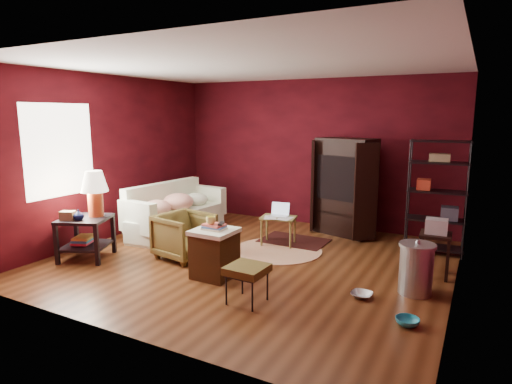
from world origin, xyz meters
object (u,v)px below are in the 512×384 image
(laptop_desk, at_px, (279,220))
(tv_armoire, at_px, (345,185))
(armchair, at_px, (185,234))
(sofa, at_px, (175,212))
(wire_shelving, at_px, (438,192))
(side_table, at_px, (90,206))
(hamper, at_px, (215,252))

(laptop_desk, relative_size, tv_armoire, 0.40)
(armchair, distance_m, laptop_desk, 1.58)
(sofa, bearing_deg, laptop_desk, -89.74)
(armchair, height_order, wire_shelving, wire_shelving)
(armchair, bearing_deg, sofa, 53.78)
(tv_armoire, bearing_deg, laptop_desk, -107.85)
(armchair, bearing_deg, laptop_desk, -28.38)
(sofa, height_order, side_table, side_table)
(laptop_desk, bearing_deg, hamper, -104.96)
(laptop_desk, height_order, wire_shelving, wire_shelving)
(sofa, distance_m, armchair, 1.43)
(hamper, bearing_deg, side_table, -174.51)
(armchair, distance_m, hamper, 0.94)
(wire_shelving, bearing_deg, tv_armoire, 161.75)
(side_table, height_order, tv_armoire, tv_armoire)
(armchair, xyz_separation_m, hamper, (0.83, -0.44, -0.04))
(hamper, height_order, tv_armoire, tv_armoire)
(side_table, bearing_deg, sofa, 81.60)
(armchair, distance_m, side_table, 1.46)
(sofa, bearing_deg, wire_shelving, -83.43)
(hamper, bearing_deg, laptop_desk, 85.16)
(side_table, distance_m, laptop_desk, 2.93)
(laptop_desk, distance_m, tv_armoire, 1.46)
(armchair, relative_size, side_table, 0.57)
(hamper, bearing_deg, sofa, 141.33)
(armchair, bearing_deg, side_table, 126.60)
(laptop_desk, bearing_deg, wire_shelving, 7.77)
(side_table, height_order, wire_shelving, wire_shelving)
(armchair, relative_size, wire_shelving, 0.43)
(sofa, xyz_separation_m, hamper, (1.83, -1.46, -0.05))
(sofa, bearing_deg, side_table, 165.41)
(sofa, bearing_deg, hamper, -134.87)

